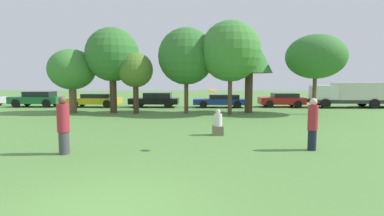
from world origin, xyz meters
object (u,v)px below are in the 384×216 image
person_catcher (313,124)px  tree_2 (135,70)px  bystander_sitting (218,125)px  parked_car_black (155,99)px  parked_car_blue (221,100)px  tree_3 (186,56)px  tree_5 (249,51)px  person_thrower (63,125)px  parked_car_yellow (95,100)px  tree_6 (316,57)px  parked_car_red (282,100)px  tree_1 (112,55)px  delivery_truck_white (348,94)px  tree_0 (72,70)px  tree_4 (230,51)px  parked_car_green (37,99)px  frisbee (212,90)px

person_catcher → tree_2: bearing=-57.4°
bystander_sitting → tree_2: tree_2 is taller
parked_car_black → parked_car_blue: bearing=179.9°
tree_2 → parked_car_black: bearing=82.8°
tree_3 → tree_5: size_ratio=0.98×
person_thrower → parked_car_yellow: (-4.80, 16.17, -0.30)m
parked_car_yellow → tree_6: bearing=164.6°
person_thrower → parked_car_red: (11.47, 16.72, -0.29)m
tree_6 → parked_car_blue: tree_6 is taller
parked_car_red → tree_1: bearing=20.3°
tree_1 → person_catcher: bearing=-47.8°
tree_2 → person_catcher: bearing=-52.0°
person_thrower → tree_6: tree_6 is taller
tree_2 → delivery_truck_white: tree_2 is taller
bystander_sitting → tree_0: size_ratio=0.25×
tree_4 → delivery_truck_white: bearing=27.0°
tree_0 → tree_6: size_ratio=0.83×
parked_car_black → tree_1: bearing=62.2°
tree_5 → parked_car_black: bearing=151.2°
bystander_sitting → parked_car_black: (-4.68, 12.84, 0.21)m
parked_car_blue → tree_4: bearing=93.1°
bystander_sitting → person_thrower: bearing=-146.3°
tree_1 → parked_car_green: bearing=151.3°
tree_5 → tree_2: bearing=-174.5°
tree_1 → delivery_truck_white: (18.88, 4.52, -2.92)m
tree_3 → parked_car_blue: (2.76, 4.48, -3.40)m
tree_4 → parked_car_blue: tree_4 is taller
parked_car_green → parked_car_yellow: parked_car_green is taller
frisbee → delivery_truck_white: bearing=52.1°
tree_6 → parked_car_red: tree_6 is taller
delivery_truck_white → tree_4: bearing=27.3°
tree_2 → tree_6: tree_6 is taller
person_thrower → parked_car_black: (0.44, 16.26, -0.27)m
parked_car_green → parked_car_red: parked_car_green is taller
person_catcher → parked_car_red: bearing=-107.1°
person_catcher → tree_3: (-4.79, 10.98, 3.10)m
tree_3 → parked_car_green: (-13.33, 4.54, -3.28)m
tree_2 → frisbee: bearing=-65.4°
person_catcher → tree_0: bearing=-45.6°
tree_0 → parked_car_green: (-5.17, 4.55, -2.35)m
tree_4 → parked_car_yellow: size_ratio=1.39×
bystander_sitting → parked_car_blue: size_ratio=0.25×
frisbee → parked_car_yellow: 18.26m
tree_3 → parked_car_red: size_ratio=1.57×
tree_6 → parked_car_red: (-0.74, 5.33, -3.29)m
bystander_sitting → tree_5: (2.71, 8.77, 3.97)m
parked_car_black → tree_4: bearing=138.7°
person_catcher → tree_2: 13.69m
tree_3 → tree_2: bearing=-174.8°
tree_0 → tree_1: size_ratio=0.75×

